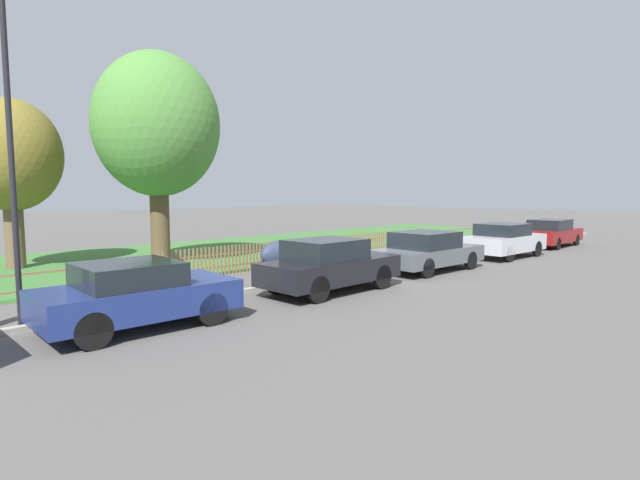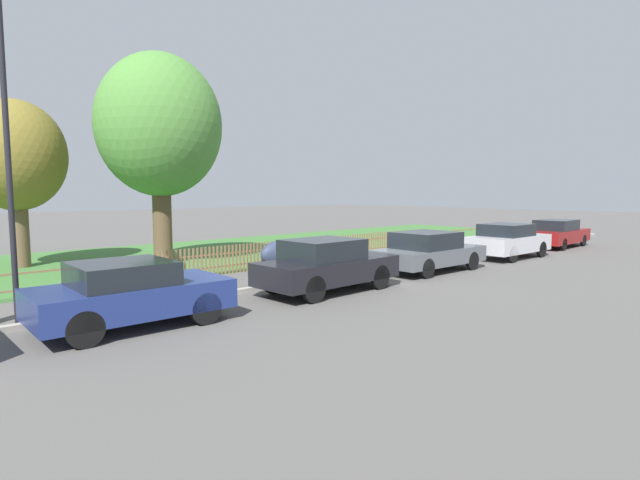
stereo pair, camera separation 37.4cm
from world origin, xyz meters
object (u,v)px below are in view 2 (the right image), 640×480
Objects in this scene: parked_car_black_saloon at (130,293)px; street_lamp at (7,119)px; parked_car_navy_estate at (327,265)px; parked_car_grey_coupe at (557,233)px; covered_motorcycle at (284,253)px; tree_nearest_kerb at (15,157)px; parked_car_red_compact at (428,251)px; tree_behind_motorcycle at (159,127)px; parked_car_white_van at (508,240)px.

street_lamp is (-1.63, 1.62, 3.40)m from parked_car_black_saloon.
parked_car_navy_estate is at bearing -14.14° from street_lamp.
street_lamp is at bearing 174.45° from parked_car_grey_coupe.
tree_nearest_kerb reaches higher than covered_motorcycle.
parked_car_red_compact is at bearing -46.19° from tree_nearest_kerb.
parked_car_grey_coupe reaches higher than parked_car_black_saloon.
tree_nearest_kerb is 5.01m from tree_behind_motorcycle.
parked_car_red_compact is at bearing 1.01° from parked_car_navy_estate.
tree_nearest_kerb is at bearing 146.27° from parked_car_white_van.
parked_car_black_saloon is at bearing 178.59° from parked_car_grey_coupe.
parked_car_grey_coupe is 0.73× the size of tree_nearest_kerb.
covered_motorcycle is at bearing -49.13° from tree_nearest_kerb.
parked_car_navy_estate is 2.19× the size of covered_motorcycle.
parked_car_black_saloon is 0.64× the size of tree_nearest_kerb.
parked_car_black_saloon is at bearing -179.32° from parked_car_white_van.
covered_motorcycle is 8.94m from street_lamp.
parked_car_grey_coupe is 22.74m from street_lamp.
parked_car_red_compact reaches higher than parked_car_grey_coupe.
parked_car_white_van reaches higher than parked_car_grey_coupe.
parked_car_black_saloon is at bearing -178.47° from parked_car_red_compact.
street_lamp reaches higher than parked_car_black_saloon.
street_lamp is (-22.43, 1.52, 3.41)m from parked_car_grey_coupe.
tree_behind_motorcycle reaches higher than tree_nearest_kerb.
parked_car_grey_coupe reaches higher than covered_motorcycle.
tree_behind_motorcycle is 1.15× the size of street_lamp.
tree_nearest_kerb is (-9.89, 10.32, 3.19)m from parked_car_red_compact.
tree_nearest_kerb is (0.28, 10.38, 3.19)m from parked_car_black_saloon.
parked_car_navy_estate reaches higher than parked_car_white_van.
tree_behind_motorcycle is at bearing 128.85° from parked_car_red_compact.
tree_nearest_kerb is (-4.99, 10.50, 3.15)m from parked_car_navy_estate.
street_lamp is (-11.80, 1.55, 3.40)m from parked_car_red_compact.
parked_car_grey_coupe is 18.64m from tree_behind_motorcycle.
parked_car_navy_estate is (5.26, -0.12, 0.04)m from parked_car_black_saloon.
parked_car_navy_estate is 15.55m from parked_car_grey_coupe.
tree_nearest_kerb reaches higher than parked_car_grey_coupe.
parked_car_black_saloon is 0.88× the size of parked_car_grey_coupe.
covered_motorcycle is 6.56m from tree_behind_motorcycle.
parked_car_black_saloon is 0.90× the size of parked_car_red_compact.
parked_car_navy_estate is 3.56m from covered_motorcycle.
parked_car_red_compact is at bearing -40.40° from covered_motorcycle.
parked_car_grey_coupe is (5.48, 0.26, -0.04)m from parked_car_white_van.
covered_motorcycle is 0.28× the size of street_lamp.
parked_car_white_van is 14.16m from tree_behind_motorcycle.
parked_car_white_van is 9.49m from covered_motorcycle.
parked_car_black_saloon reaches higher than covered_motorcycle.
parked_car_navy_estate reaches higher than covered_motorcycle.
tree_nearest_kerb is (-20.53, 10.28, 3.20)m from parked_car_grey_coupe.
covered_motorcycle is at bearing 160.38° from parked_car_white_van.
parked_car_grey_coupe is at bearing -12.23° from covered_motorcycle.
parked_car_navy_estate is 8.91m from tree_behind_motorcycle.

